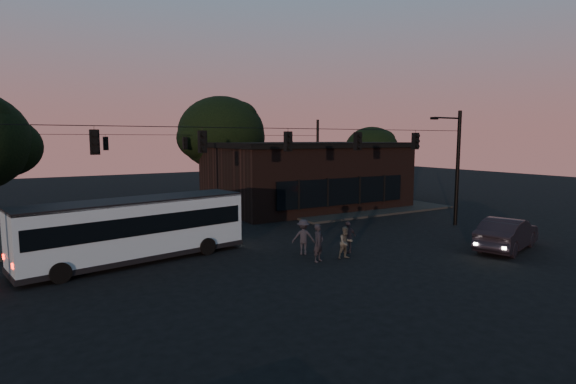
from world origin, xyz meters
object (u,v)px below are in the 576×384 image
car (507,234)px  pedestrian_b (346,243)px  pedestrian_a (318,243)px  bus (136,227)px  building (306,175)px  pedestrian_d (303,237)px  pedestrian_c (348,237)px

car → pedestrian_b: car is taller
pedestrian_a → bus: bearing=123.6°
building → pedestrian_d: (-8.82, -13.14, -1.83)m
bus → pedestrian_c: bearing=-33.1°
bus → pedestrian_c: size_ratio=6.59×
car → pedestrian_a: (-9.59, 3.18, 0.05)m
pedestrian_c → pedestrian_d: size_ratio=0.92×
pedestrian_d → pedestrian_b: bearing=156.6°
car → pedestrian_d: pedestrian_d is taller
pedestrian_a → pedestrian_d: pedestrian_a is taller
building → bus: size_ratio=1.45×
bus → building: bearing=21.9°
bus → car: (16.81, -7.63, -0.81)m
building → car: 17.89m
building → pedestrian_d: building is taller
pedestrian_b → pedestrian_d: bearing=133.9°
car → pedestrian_d: 10.55m
building → car: bearing=-87.9°
bus → pedestrian_c: (9.37, -3.96, -0.83)m
pedestrian_d → car: bearing=-177.0°
building → pedestrian_c: bearing=-115.7°
building → pedestrian_b: bearing=-116.9°
building → bus: 19.11m
pedestrian_c → pedestrian_d: pedestrian_d is taller
bus → pedestrian_d: bearing=-32.4°
bus → pedestrian_d: bus is taller
building → pedestrian_c: 15.78m
bus → pedestrian_a: 8.51m
building → pedestrian_c: size_ratio=9.53×
pedestrian_a → car: bearing=-43.1°
building → bus: (-16.16, -10.15, -1.07)m
pedestrian_b → pedestrian_c: size_ratio=0.95×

